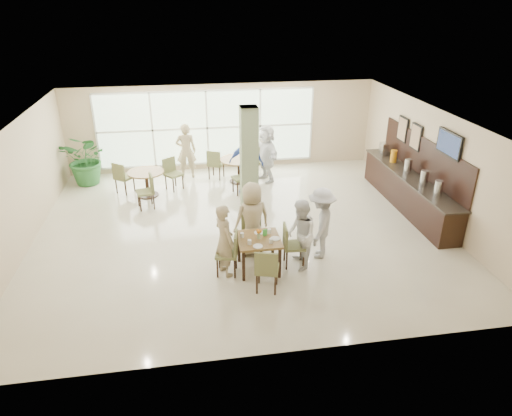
{
  "coord_description": "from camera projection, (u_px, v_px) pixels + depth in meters",
  "views": [
    {
      "loc": [
        -1.24,
        -10.15,
        5.38
      ],
      "look_at": [
        0.2,
        -1.2,
        1.1
      ],
      "focal_mm": 32.0,
      "sensor_mm": 36.0,
      "label": 1
    }
  ],
  "objects": [
    {
      "name": "round_table_left",
      "position": [
        146.0,
        178.0,
        13.15
      ],
      "size": [
        1.04,
        1.04,
        0.75
      ],
      "color": "brown",
      "rests_on": "ground"
    },
    {
      "name": "chairs_table_left",
      "position": [
        148.0,
        181.0,
        13.14
      ],
      "size": [
        2.07,
        1.82,
        0.95
      ],
      "color": "#5E6738",
      "rests_on": "ground"
    },
    {
      "name": "tabletop_clutter",
      "position": [
        260.0,
        236.0,
        9.45
      ],
      "size": [
        0.81,
        0.77,
        0.21
      ],
      "color": "white",
      "rests_on": "main_table"
    },
    {
      "name": "teen_standing",
      "position": [
        321.0,
        223.0,
        9.98
      ],
      "size": [
        1.0,
        1.21,
        1.63
      ],
      "primitive_type": "imported",
      "rotation": [
        0.0,
        0.0,
        -2.02
      ],
      "color": "#B0B0B2",
      "rests_on": "ground"
    },
    {
      "name": "potted_plant",
      "position": [
        87.0,
        159.0,
        13.89
      ],
      "size": [
        1.9,
        1.9,
        1.61
      ],
      "primitive_type": "imported",
      "rotation": [
        0.0,
        0.0,
        -0.4
      ],
      "color": "#2A692F",
      "rests_on": "ground"
    },
    {
      "name": "window_bank",
      "position": [
        207.0,
        128.0,
        14.85
      ],
      "size": [
        7.0,
        0.04,
        7.0
      ],
      "color": "silver",
      "rests_on": "ground"
    },
    {
      "name": "framed_art_a",
      "position": [
        416.0,
        137.0,
        12.35
      ],
      "size": [
        0.05,
        0.55,
        0.7
      ],
      "color": "black",
      "rests_on": "ground"
    },
    {
      "name": "adult_a",
      "position": [
        246.0,
        164.0,
        13.26
      ],
      "size": [
        1.19,
        0.97,
        1.78
      ],
      "primitive_type": "imported",
      "rotation": [
        0.0,
        0.0,
        -0.42
      ],
      "color": "#3C59B6",
      "rests_on": "ground"
    },
    {
      "name": "ground",
      "position": [
        241.0,
        228.0,
        11.53
      ],
      "size": [
        10.0,
        10.0,
        0.0
      ],
      "primitive_type": "plane",
      "color": "beige",
      "rests_on": "ground"
    },
    {
      "name": "wall_tv",
      "position": [
        449.0,
        144.0,
        10.79
      ],
      "size": [
        0.06,
        1.0,
        0.58
      ],
      "color": "black",
      "rests_on": "ground"
    },
    {
      "name": "column",
      "position": [
        249.0,
        159.0,
        12.06
      ],
      "size": [
        0.45,
        0.45,
        2.8
      ],
      "primitive_type": "cube",
      "color": "#64724F",
      "rests_on": "ground"
    },
    {
      "name": "teen_far",
      "position": [
        252.0,
        219.0,
        10.09
      ],
      "size": [
        0.92,
        0.64,
        1.7
      ],
      "primitive_type": "imported",
      "rotation": [
        0.0,
        0.0,
        3.39
      ],
      "color": "tan",
      "rests_on": "ground"
    },
    {
      "name": "chairs_main_table",
      "position": [
        260.0,
        250.0,
        9.61
      ],
      "size": [
        1.98,
        1.96,
        0.95
      ],
      "color": "#5E6738",
      "rests_on": "ground"
    },
    {
      "name": "chairs_table_right",
      "position": [
        239.0,
        167.0,
        14.17
      ],
      "size": [
        2.01,
        1.92,
        0.95
      ],
      "color": "#5E6738",
      "rests_on": "ground"
    },
    {
      "name": "round_table_right",
      "position": [
        239.0,
        164.0,
        14.14
      ],
      "size": [
        1.18,
        1.18,
        0.75
      ],
      "color": "brown",
      "rests_on": "ground"
    },
    {
      "name": "main_table",
      "position": [
        259.0,
        243.0,
        9.54
      ],
      "size": [
        0.89,
        0.89,
        0.75
      ],
      "color": "brown",
      "rests_on": "ground"
    },
    {
      "name": "teen_left",
      "position": [
        224.0,
        240.0,
        9.35
      ],
      "size": [
        0.59,
        0.68,
        1.58
      ],
      "primitive_type": "imported",
      "rotation": [
        0.0,
        0.0,
        2.0
      ],
      "color": "tan",
      "rests_on": "ground"
    },
    {
      "name": "framed_art_b",
      "position": [
        403.0,
        129.0,
        13.06
      ],
      "size": [
        0.05,
        0.55,
        0.7
      ],
      "color": "black",
      "rests_on": "ground"
    },
    {
      "name": "room_shell",
      "position": [
        240.0,
        164.0,
        10.81
      ],
      "size": [
        10.0,
        10.0,
        10.0
      ],
      "color": "white",
      "rests_on": "ground"
    },
    {
      "name": "teen_right",
      "position": [
        300.0,
        235.0,
        9.57
      ],
      "size": [
        0.62,
        0.78,
        1.56
      ],
      "primitive_type": "imported",
      "rotation": [
        0.0,
        0.0,
        -1.62
      ],
      "color": "white",
      "rests_on": "ground"
    },
    {
      "name": "buffet_counter",
      "position": [
        409.0,
        189.0,
        12.42
      ],
      "size": [
        0.64,
        4.7,
        1.95
      ],
      "color": "black",
      "rests_on": "ground"
    },
    {
      "name": "adult_b",
      "position": [
        266.0,
        153.0,
        14.11
      ],
      "size": [
        1.2,
        1.79,
        1.77
      ],
      "primitive_type": "imported",
      "rotation": [
        0.0,
        0.0,
        -1.24
      ],
      "color": "white",
      "rests_on": "ground"
    },
    {
      "name": "adult_standing",
      "position": [
        186.0,
        151.0,
        14.36
      ],
      "size": [
        0.65,
        0.43,
        1.76
      ],
      "primitive_type": "imported",
      "rotation": [
        0.0,
        0.0,
        3.13
      ],
      "color": "tan",
      "rests_on": "ground"
    }
  ]
}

